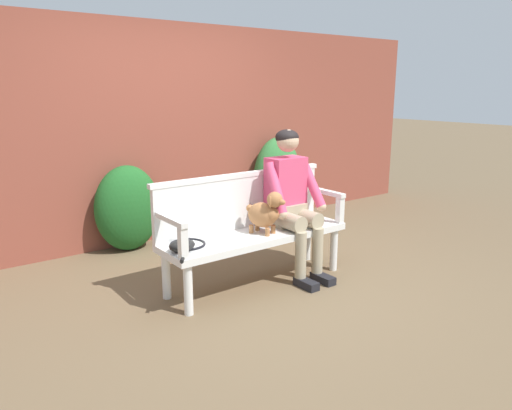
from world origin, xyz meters
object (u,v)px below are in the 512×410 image
(person_seated, at_px, (291,197))
(baseball_glove, at_px, (182,246))
(dog_on_bench, at_px, (266,212))
(garden_bench, at_px, (256,240))
(tennis_racket, at_px, (187,245))

(person_seated, xyz_separation_m, baseball_glove, (-1.13, -0.03, -0.23))
(dog_on_bench, bearing_deg, garden_bench, 128.60)
(dog_on_bench, relative_size, tennis_racket, 0.69)
(garden_bench, xyz_separation_m, person_seated, (0.39, -0.01, 0.33))
(garden_bench, relative_size, dog_on_bench, 4.53)
(garden_bench, height_order, baseball_glove, baseball_glove)
(dog_on_bench, xyz_separation_m, baseball_glove, (-0.80, 0.02, -0.14))
(person_seated, relative_size, tennis_racket, 2.43)
(garden_bench, xyz_separation_m, baseball_glove, (-0.74, -0.04, 0.11))
(tennis_racket, bearing_deg, person_seated, -2.42)
(person_seated, xyz_separation_m, dog_on_bench, (-0.34, -0.05, -0.08))
(garden_bench, relative_size, person_seated, 1.29)
(dog_on_bench, distance_m, baseball_glove, 0.81)
(garden_bench, height_order, person_seated, person_seated)
(garden_bench, bearing_deg, baseball_glove, -176.64)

